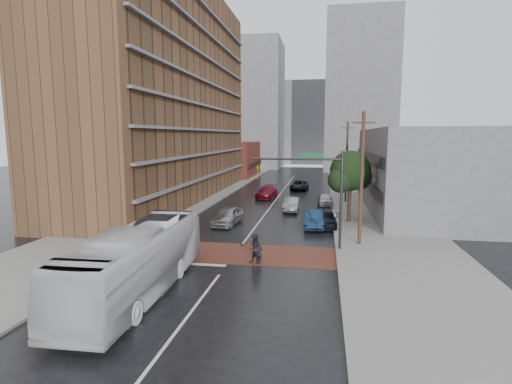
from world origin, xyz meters
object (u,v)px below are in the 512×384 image
at_px(pedestrian_b, 256,249).
at_px(car_travel_a, 228,216).
at_px(car_travel_b, 291,204).
at_px(car_travel_c, 267,192).
at_px(car_parked_near, 313,219).
at_px(pedestrian_a, 259,253).
at_px(transit_bus, 138,261).
at_px(car_parked_mid, 326,219).
at_px(car_parked_far, 325,199).
at_px(suv_travel, 299,185).

distance_m(pedestrian_b, car_travel_a, 11.74).
height_order(car_travel_a, car_travel_b, car_travel_a).
distance_m(car_travel_b, car_travel_c, 9.62).
height_order(pedestrian_b, car_parked_near, pedestrian_b).
height_order(pedestrian_a, pedestrian_b, pedestrian_b).
height_order(transit_bus, car_travel_c, transit_bus).
xyz_separation_m(pedestrian_b, car_parked_near, (3.40, 10.99, -0.18)).
xyz_separation_m(car_travel_a, car_parked_near, (7.91, 0.16, -0.06)).
xyz_separation_m(pedestrian_a, car_travel_b, (0.62, 18.71, 0.00)).
xyz_separation_m(car_parked_mid, car_parked_far, (0.00, 11.66, 0.03)).
bearing_deg(car_travel_a, car_parked_near, 6.69).
bearing_deg(transit_bus, car_parked_near, 61.48).
bearing_deg(car_travel_b, suv_travel, 90.55).
relative_size(pedestrian_b, car_parked_far, 0.45).
height_order(pedestrian_a, car_travel_b, car_travel_b).
bearing_deg(suv_travel, transit_bus, -94.16).
height_order(pedestrian_a, car_travel_c, car_travel_c).
height_order(car_travel_b, suv_travel, car_travel_b).
xyz_separation_m(transit_bus, car_travel_a, (0.71, 16.78, -0.94)).
xyz_separation_m(pedestrian_a, car_travel_a, (-4.70, 10.84, 0.10)).
xyz_separation_m(car_travel_b, car_travel_c, (-4.00, 8.75, 0.03)).
xyz_separation_m(car_travel_a, car_parked_far, (9.01, 12.45, -0.11)).
relative_size(pedestrian_a, car_travel_b, 0.33).
distance_m(car_travel_b, suv_travel, 17.36).
distance_m(car_travel_a, car_travel_c, 16.68).
height_order(pedestrian_a, car_travel_a, car_travel_a).
bearing_deg(car_travel_b, car_parked_far, 51.04).
bearing_deg(car_parked_far, pedestrian_a, -102.43).
bearing_deg(transit_bus, suv_travel, 80.53).
bearing_deg(suv_travel, pedestrian_b, -87.23).
height_order(pedestrian_a, car_parked_near, car_parked_near).
bearing_deg(car_travel_c, pedestrian_a, -77.39).
relative_size(transit_bus, car_travel_a, 2.58).
relative_size(pedestrian_b, car_travel_a, 0.39).
bearing_deg(car_travel_b, car_travel_c, 114.54).
height_order(suv_travel, car_parked_mid, suv_travel).
bearing_deg(car_parked_near, car_travel_c, 108.47).
height_order(car_travel_a, suv_travel, car_travel_a).
distance_m(car_parked_near, car_parked_mid, 1.27).
bearing_deg(suv_travel, car_parked_mid, -77.23).
bearing_deg(car_travel_c, car_travel_b, -59.86).
relative_size(car_travel_b, car_parked_mid, 0.93).
distance_m(pedestrian_a, car_travel_a, 11.81).
bearing_deg(pedestrian_a, pedestrian_b, -169.52).
relative_size(car_travel_a, car_travel_c, 0.93).
height_order(transit_bus, pedestrian_a, transit_bus).
bearing_deg(car_travel_a, transit_bus, -86.89).
height_order(pedestrian_b, car_parked_mid, pedestrian_b).
height_order(car_travel_b, car_travel_c, car_travel_c).
xyz_separation_m(transit_bus, suv_travel, (5.86, 42.01, -1.05)).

